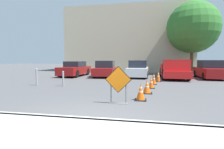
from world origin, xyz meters
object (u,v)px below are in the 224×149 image
(parked_car_third, at_px, (138,70))
(parked_car_nearest, at_px, (75,69))
(traffic_cone_third, at_px, (151,82))
(parked_car_second, at_px, (105,69))
(road_closed_sign, at_px, (118,83))
(traffic_cone_fourth, at_px, (154,79))
(pickup_truck, at_px, (174,70))
(traffic_cone_fifth, at_px, (158,76))
(parked_car_fourth, at_px, (210,70))
(bollard_nearest, at_px, (63,78))
(bollard_second, at_px, (37,76))
(traffic_cone_nearest, at_px, (141,92))
(traffic_cone_second, at_px, (147,87))

(parked_car_third, bearing_deg, parked_car_nearest, 3.10)
(traffic_cone_third, height_order, parked_car_second, parked_car_second)
(road_closed_sign, distance_m, parked_car_nearest, 11.51)
(traffic_cone_third, height_order, parked_car_nearest, parked_car_nearest)
(traffic_cone_fourth, distance_m, pickup_truck, 4.33)
(traffic_cone_fourth, bearing_deg, parked_car_third, 104.38)
(road_closed_sign, xyz_separation_m, parked_car_third, (0.38, 10.01, -0.06))
(traffic_cone_fifth, bearing_deg, parked_car_fourth, 34.84)
(pickup_truck, relative_size, bollard_nearest, 5.92)
(road_closed_sign, bearing_deg, parked_car_second, 105.25)
(traffic_cone_fifth, xyz_separation_m, parked_car_third, (-1.59, 3.12, 0.30))
(bollard_second, bearing_deg, parked_car_nearest, 90.59)
(pickup_truck, bearing_deg, parked_car_fourth, -163.06)
(traffic_cone_nearest, bearing_deg, traffic_cone_fourth, 80.71)
(traffic_cone_fifth, xyz_separation_m, parked_car_nearest, (-7.74, 3.06, 0.28))
(road_closed_sign, distance_m, parked_car_second, 10.27)
(traffic_cone_nearest, xyz_separation_m, parked_car_second, (-3.50, 9.19, 0.36))
(traffic_cone_second, height_order, bollard_nearest, bollard_nearest)
(traffic_cone_nearest, bearing_deg, parked_car_third, 92.62)
(traffic_cone_second, distance_m, parked_car_nearest, 10.34)
(traffic_cone_second, height_order, traffic_cone_fourth, traffic_cone_fourth)
(parked_car_third, height_order, pickup_truck, pickup_truck)
(traffic_cone_fourth, height_order, parked_car_second, parked_car_second)
(parked_car_second, height_order, bollard_second, parked_car_second)
(parked_car_second, xyz_separation_m, parked_car_third, (3.08, 0.10, -0.00))
(traffic_cone_second, bearing_deg, parked_car_second, 116.11)
(traffic_cone_nearest, height_order, traffic_cone_second, traffic_cone_nearest)
(parked_car_fourth, bearing_deg, parked_car_nearest, 2.58)
(traffic_cone_fourth, distance_m, parked_car_nearest, 8.65)
(parked_car_third, bearing_deg, traffic_cone_second, 97.72)
(road_closed_sign, xyz_separation_m, parked_car_nearest, (-5.77, 9.95, -0.08))
(traffic_cone_nearest, relative_size, parked_car_fourth, 0.15)
(traffic_cone_second, xyz_separation_m, traffic_cone_fifth, (0.89, 4.68, 0.08))
(parked_car_nearest, height_order, parked_car_second, parked_car_second)
(traffic_cone_nearest, bearing_deg, road_closed_sign, -138.17)
(traffic_cone_third, distance_m, parked_car_nearest, 9.44)
(traffic_cone_fifth, bearing_deg, traffic_cone_nearest, -100.67)
(traffic_cone_fourth, height_order, parked_car_fourth, parked_car_fourth)
(parked_car_second, distance_m, bollard_second, 6.98)
(parked_car_third, distance_m, parked_car_fourth, 6.15)
(road_closed_sign, xyz_separation_m, pickup_truck, (3.44, 9.26, -0.02))
(traffic_cone_fifth, xyz_separation_m, bollard_nearest, (-5.89, -3.28, 0.09))
(traffic_cone_nearest, relative_size, traffic_cone_fifth, 0.85)
(parked_car_nearest, height_order, parked_car_fourth, parked_car_fourth)
(parked_car_second, relative_size, bollard_second, 3.87)
(pickup_truck, relative_size, parked_car_fourth, 1.23)
(bollard_nearest, height_order, bollard_second, bollard_second)
(parked_car_third, xyz_separation_m, parked_car_fourth, (6.15, 0.06, 0.01))
(traffic_cone_third, relative_size, bollard_second, 0.65)
(parked_car_fourth, bearing_deg, pickup_truck, 16.67)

